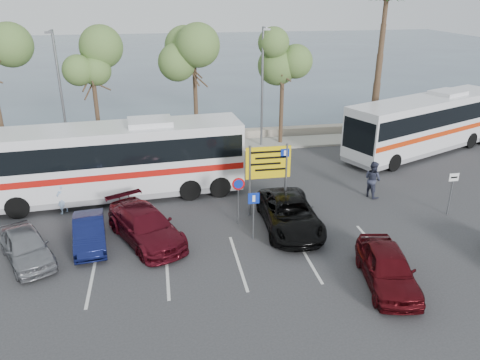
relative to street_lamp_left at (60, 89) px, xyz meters
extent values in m
plane|color=#2F2F31|center=(10.00, -13.52, -4.60)|extent=(120.00, 120.00, 0.00)
cube|color=#9A988C|center=(10.00, 0.48, -4.52)|extent=(44.00, 2.40, 0.15)
cube|color=tan|center=(10.00, 2.48, -4.30)|extent=(48.00, 0.80, 0.60)
plane|color=#3A475D|center=(10.00, 46.48, -4.59)|extent=(140.00, 140.00, 0.00)
cylinder|color=#382619|center=(-4.00, 0.48, -1.79)|extent=(0.28, 0.28, 5.32)
cylinder|color=#382619|center=(2.00, 0.48, -1.93)|extent=(0.28, 0.28, 5.04)
cylinder|color=#382619|center=(8.50, 0.48, -1.65)|extent=(0.28, 0.28, 5.60)
cylinder|color=#382619|center=(14.50, 0.48, -1.86)|extent=(0.28, 0.28, 5.18)
cylinder|color=#382619|center=(21.50, 0.48, 0.55)|extent=(0.48, 0.48, 10.00)
cylinder|color=slate|center=(0.00, 0.08, -0.45)|extent=(0.16, 0.16, 8.00)
cylinder|color=slate|center=(0.00, -0.37, 3.50)|extent=(0.12, 0.90, 0.12)
cube|color=slate|center=(0.00, -0.87, 3.45)|extent=(0.45, 0.25, 0.12)
cylinder|color=slate|center=(13.00, 0.08, -0.45)|extent=(0.16, 0.16, 8.00)
cylinder|color=slate|center=(13.00, -0.37, 3.50)|extent=(0.12, 0.90, 0.12)
cube|color=slate|center=(13.00, -0.87, 3.45)|extent=(0.45, 0.25, 0.12)
cylinder|color=slate|center=(10.10, -10.32, -2.80)|extent=(0.12, 0.12, 3.60)
cylinder|color=slate|center=(11.90, -10.32, -2.80)|extent=(0.12, 0.12, 3.60)
cube|color=yellow|center=(11.00, -10.32, -1.90)|extent=(2.20, 0.06, 1.60)
cube|color=#0C2699|center=(11.80, -10.36, -1.45)|extent=(0.42, 0.01, 0.42)
cylinder|color=slate|center=(9.40, -11.12, -3.50)|extent=(0.07, 0.07, 2.20)
cylinder|color=#B20C0C|center=(9.40, -11.15, -2.55)|extent=(0.60, 0.03, 0.60)
cylinder|color=slate|center=(9.80, -12.72, -3.50)|extent=(0.07, 0.07, 2.20)
cube|color=#0C2699|center=(9.80, -12.74, -2.60)|extent=(0.50, 0.03, 0.50)
cylinder|color=slate|center=(19.80, -12.02, -3.50)|extent=(0.07, 0.07, 2.20)
cube|color=white|center=(19.80, -12.04, -2.60)|extent=(0.50, 0.03, 0.40)
cube|color=silver|center=(3.50, -7.02, -2.33)|extent=(13.60, 3.88, 3.30)
cube|color=black|center=(3.50, -7.02, -1.75)|extent=(13.33, 3.90, 1.17)
cube|color=#AC120D|center=(3.50, -7.02, -2.87)|extent=(13.47, 3.90, 0.34)
cube|color=gray|center=(3.50, -7.02, -3.98)|extent=(13.46, 3.84, 0.62)
cube|color=silver|center=(3.50, -7.02, -0.55)|extent=(2.37, 1.96, 0.27)
cube|color=silver|center=(23.59, -3.02, -2.43)|extent=(12.91, 7.63, 3.17)
cube|color=black|center=(23.59, -3.02, -1.86)|extent=(12.69, 7.56, 1.13)
cube|color=red|center=(23.59, -3.02, -2.94)|extent=(12.80, 7.60, 0.32)
cube|color=gray|center=(23.59, -3.02, -4.01)|extent=(12.78, 7.55, 0.59)
cube|color=silver|center=(23.59, -3.02, -0.71)|extent=(2.65, 2.43, 0.26)
imported|color=gray|center=(0.28, -12.88, -3.93)|extent=(3.16, 4.24, 1.34)
imported|color=#0D1340|center=(2.68, -12.02, -3.99)|extent=(1.76, 3.86, 1.23)
imported|color=#4F0D17|center=(5.08, -12.02, -3.86)|extent=(4.02, 5.46, 1.47)
imported|color=#4B0A10|center=(14.06, -17.02, -3.87)|extent=(2.45, 4.51, 1.46)
imported|color=black|center=(11.66, -12.02, -3.87)|extent=(2.63, 5.33, 1.46)
imported|color=#91AFD4|center=(1.00, -8.52, -3.81)|extent=(0.67, 0.67, 1.58)
imported|color=#2D3044|center=(17.00, -9.31, -3.60)|extent=(1.08, 1.19, 2.00)
camera|label=1|loc=(5.99, -30.77, 5.85)|focal=35.00mm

